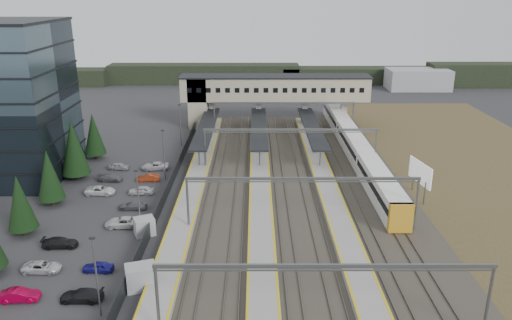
{
  "coord_description": "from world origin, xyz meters",
  "views": [
    {
      "loc": [
        6.28,
        -63.94,
        28.59
      ],
      "look_at": [
        6.38,
        7.63,
        4.0
      ],
      "focal_mm": 35.0,
      "sensor_mm": 36.0,
      "label": 1
    }
  ],
  "objects_px": {
    "relay_cabin_far": "(145,226)",
    "footbridge": "(262,91)",
    "train": "(354,145)",
    "billboard": "(420,174)",
    "relay_cabin_near": "(141,277)"
  },
  "relations": [
    {
      "from": "relay_cabin_near",
      "to": "train",
      "type": "relative_size",
      "value": 0.06
    },
    {
      "from": "train",
      "to": "billboard",
      "type": "relative_size",
      "value": 9.98
    },
    {
      "from": "relay_cabin_near",
      "to": "footbridge",
      "type": "height_order",
      "value": "footbridge"
    },
    {
      "from": "relay_cabin_near",
      "to": "relay_cabin_far",
      "type": "height_order",
      "value": "relay_cabin_near"
    },
    {
      "from": "relay_cabin_far",
      "to": "train",
      "type": "distance_m",
      "value": 43.63
    },
    {
      "from": "footbridge",
      "to": "train",
      "type": "height_order",
      "value": "footbridge"
    },
    {
      "from": "relay_cabin_far",
      "to": "footbridge",
      "type": "height_order",
      "value": "footbridge"
    },
    {
      "from": "relay_cabin_near",
      "to": "train",
      "type": "bearing_deg",
      "value": 55.13
    },
    {
      "from": "relay_cabin_near",
      "to": "billboard",
      "type": "distance_m",
      "value": 41.97
    },
    {
      "from": "relay_cabin_far",
      "to": "billboard",
      "type": "distance_m",
      "value": 38.91
    },
    {
      "from": "train",
      "to": "billboard",
      "type": "distance_m",
      "value": 19.86
    },
    {
      "from": "train",
      "to": "footbridge",
      "type": "bearing_deg",
      "value": 128.5
    },
    {
      "from": "relay_cabin_far",
      "to": "billboard",
      "type": "xyz_separation_m",
      "value": [
        37.1,
        11.45,
        2.55
      ]
    },
    {
      "from": "footbridge",
      "to": "train",
      "type": "distance_m",
      "value": 26.82
    },
    {
      "from": "relay_cabin_far",
      "to": "footbridge",
      "type": "distance_m",
      "value": 53.48
    }
  ]
}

